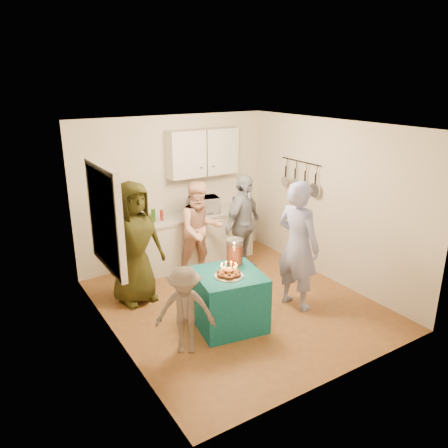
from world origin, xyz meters
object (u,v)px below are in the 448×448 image
counter (194,240)px  microwave (204,205)px  woman_back_left (134,243)px  child_near_left (185,310)px  woman_back_right (243,224)px  woman_back_center (200,230)px  party_table (228,299)px  man_birthday (298,246)px  punch_jar (235,252)px

counter → microwave: 0.66m
counter → woman_back_left: (-1.40, -0.81, 0.49)m
child_near_left → woman_back_right: bearing=71.1°
microwave → woman_back_center: bearing=-112.9°
counter → party_table: size_ratio=2.59×
woman_back_right → child_near_left: size_ratio=1.51×
man_birthday → woman_back_center: size_ratio=1.16×
man_birthday → microwave: bearing=-4.2°
party_table → child_near_left: size_ratio=0.76×
microwave → woman_back_right: 0.85m
punch_jar → woman_back_right: bearing=51.1°
man_birthday → child_near_left: man_birthday is taller
microwave → man_birthday: 2.21m
man_birthday → woman_back_right: 1.42m
party_table → woman_back_right: size_ratio=0.50×
woman_back_center → child_near_left: size_ratio=1.45×
microwave → woman_back_left: (-1.63, -0.81, -0.13)m
counter → woman_back_center: 0.68m
counter → child_near_left: size_ratio=1.97×
microwave → woman_back_left: size_ratio=0.28×
party_table → woman_back_left: bearing=121.1°
counter → party_table: counter is taller
party_table → woman_back_right: 1.84m
man_birthday → woman_back_left: size_ratio=1.02×
counter → microwave: size_ratio=4.34×
woman_back_right → man_birthday: bearing=-116.6°
woman_back_center → child_near_left: 2.19m
man_birthday → woman_back_left: man_birthday is taller
woman_back_center → man_birthday: bearing=-59.7°
woman_back_left → woman_back_center: size_ratio=1.14×
microwave → man_birthday: bearing=-70.7°
woman_back_left → counter: bearing=21.6°
microwave → woman_back_center: size_ratio=0.31×
counter → woman_back_center: woman_back_center is taller
counter → woman_back_right: (0.54, -0.77, 0.41)m
microwave → child_near_left: bearing=-112.2°
party_table → woman_back_center: size_ratio=0.53×
counter → punch_jar: punch_jar is taller
party_table → punch_jar: (0.24, 0.22, 0.55)m
child_near_left → man_birthday: bearing=36.5°
punch_jar → microwave: bearing=72.6°
counter → microwave: microwave is taller
microwave → party_table: 2.37m
microwave → punch_jar: bearing=-95.5°
microwave → party_table: bearing=-99.5°
counter → party_table: bearing=-106.1°
counter → woman_back_left: size_ratio=1.20×
punch_jar → woman_back_left: size_ratio=0.19×
party_table → woman_back_right: bearing=49.6°
microwave → woman_back_center: (-0.38, -0.54, -0.24)m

